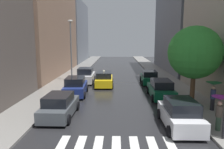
# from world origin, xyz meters

# --- Properties ---
(ground_plane) EXTENTS (28.00, 72.00, 0.04)m
(ground_plane) POSITION_xyz_m (0.00, 24.00, -0.02)
(ground_plane) COLOR #242427
(sidewalk_left) EXTENTS (3.00, 72.00, 0.15)m
(sidewalk_left) POSITION_xyz_m (-6.50, 24.00, 0.07)
(sidewalk_left) COLOR gray
(sidewalk_left) RESTS_ON ground
(sidewalk_right) EXTENTS (3.00, 72.00, 0.15)m
(sidewalk_right) POSITION_xyz_m (6.50, 24.00, 0.07)
(sidewalk_right) COLOR gray
(sidewalk_right) RESTS_ON ground
(crosswalk_stripes) EXTENTS (5.85, 2.20, 0.01)m
(crosswalk_stripes) POSITION_xyz_m (0.00, 2.66, 0.01)
(crosswalk_stripes) COLOR silver
(crosswalk_stripes) RESTS_ON ground
(building_left_mid) EXTENTS (6.00, 20.44, 13.77)m
(building_left_mid) POSITION_xyz_m (-11.00, 25.25, 6.89)
(building_left_mid) COLOR #8C6B56
(building_left_mid) RESTS_ON ground
(building_left_far) EXTENTS (6.00, 16.91, 14.05)m
(building_left_far) POSITION_xyz_m (-11.00, 45.10, 7.03)
(building_left_far) COLOR slate
(building_left_far) RESTS_ON ground
(building_right_mid) EXTENTS (6.00, 18.15, 17.53)m
(building_right_mid) POSITION_xyz_m (11.00, 29.71, 8.77)
(building_right_mid) COLOR slate
(building_right_mid) RESTS_ON ground
(parked_car_left_nearest) EXTENTS (2.11, 4.28, 1.60)m
(parked_car_left_nearest) POSITION_xyz_m (-3.85, 6.69, 0.75)
(parked_car_left_nearest) COLOR #474C51
(parked_car_left_nearest) RESTS_ON ground
(parked_car_left_second) EXTENTS (2.24, 4.31, 1.74)m
(parked_car_left_second) POSITION_xyz_m (-3.86, 12.51, 0.81)
(parked_car_left_second) COLOR navy
(parked_car_left_second) RESTS_ON ground
(parked_car_left_third) EXTENTS (2.18, 4.26, 1.82)m
(parked_car_left_third) POSITION_xyz_m (-3.78, 18.56, 0.84)
(parked_car_left_third) COLOR silver
(parked_car_left_third) RESTS_ON ground
(parked_car_right_nearest) EXTENTS (2.05, 4.22, 1.73)m
(parked_car_right_nearest) POSITION_xyz_m (3.76, 5.06, 0.80)
(parked_car_right_nearest) COLOR silver
(parked_car_right_nearest) RESTS_ON ground
(parked_car_right_second) EXTENTS (2.10, 4.54, 1.64)m
(parked_car_right_second) POSITION_xyz_m (4.00, 11.79, 0.77)
(parked_car_right_second) COLOR #0C4C2D
(parked_car_right_second) RESTS_ON ground
(parked_car_right_third) EXTENTS (2.11, 4.21, 1.57)m
(parked_car_right_third) POSITION_xyz_m (3.89, 18.11, 0.74)
(parked_car_right_third) COLOR #0C4C2D
(parked_car_right_third) RESTS_ON ground
(taxi_midroad) EXTENTS (2.16, 4.40, 1.81)m
(taxi_midroad) POSITION_xyz_m (-1.42, 16.65, 0.76)
(taxi_midroad) COLOR yellow
(taxi_midroad) RESTS_ON ground
(pedestrian_foreground) EXTENTS (1.06, 1.06, 2.05)m
(pedestrian_foreground) POSITION_xyz_m (6.90, 7.88, 1.66)
(pedestrian_foreground) COLOR black
(pedestrian_foreground) RESTS_ON sidewalk_right
(pedestrian_near_tree) EXTENTS (0.91, 0.91, 1.95)m
(pedestrian_near_tree) POSITION_xyz_m (5.68, 4.34, 1.52)
(pedestrian_near_tree) COLOR #38513D
(pedestrian_near_tree) RESTS_ON sidewalk_right
(street_tree_right) EXTENTS (4.04, 4.04, 6.09)m
(street_tree_right) POSITION_xyz_m (5.94, 9.37, 4.21)
(street_tree_right) COLOR #513823
(street_tree_right) RESTS_ON sidewalk_right
(lamp_post_left) EXTENTS (0.60, 0.28, 7.38)m
(lamp_post_left) POSITION_xyz_m (-5.55, 18.87, 4.37)
(lamp_post_left) COLOR #595B60
(lamp_post_left) RESTS_ON sidewalk_left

